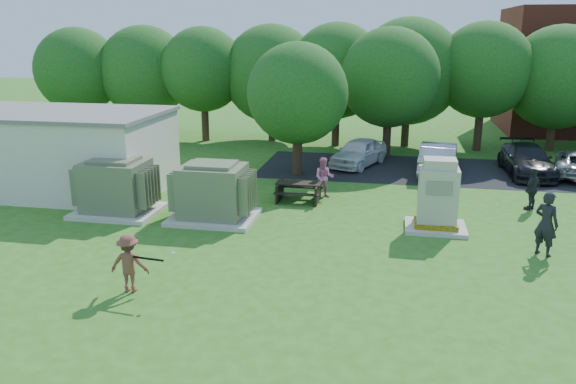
% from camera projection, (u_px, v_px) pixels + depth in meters
% --- Properties ---
extents(ground, '(120.00, 120.00, 0.00)m').
position_uv_depth(ground, '(260.00, 277.00, 15.37)').
color(ground, '#2D6619').
rests_on(ground, ground).
extents(service_building, '(10.00, 5.00, 3.20)m').
position_uv_depth(service_building, '(44.00, 152.00, 23.53)').
color(service_building, beige).
rests_on(service_building, ground).
extents(service_building_roof, '(10.20, 5.20, 0.15)m').
position_uv_depth(service_building_roof, '(40.00, 112.00, 23.07)').
color(service_building_roof, slate).
rests_on(service_building_roof, service_building).
extents(parking_strip, '(20.00, 6.00, 0.01)m').
position_uv_depth(parking_strip, '(469.00, 172.00, 26.84)').
color(parking_strip, '#232326').
rests_on(parking_strip, ground).
extents(transformer_left, '(3.00, 2.40, 2.07)m').
position_uv_depth(transformer_left, '(116.00, 188.00, 20.53)').
color(transformer_left, beige).
rests_on(transformer_left, ground).
extents(transformer_right, '(3.00, 2.40, 2.07)m').
position_uv_depth(transformer_right, '(213.00, 193.00, 19.86)').
color(transformer_right, beige).
rests_on(transformer_right, ground).
extents(generator_cabinet, '(2.02, 1.65, 2.46)m').
position_uv_depth(generator_cabinet, '(437.00, 199.00, 18.79)').
color(generator_cabinet, beige).
rests_on(generator_cabinet, ground).
extents(picnic_table, '(1.77, 1.33, 0.76)m').
position_uv_depth(picnic_table, '(299.00, 189.00, 22.13)').
color(picnic_table, black).
rests_on(picnic_table, ground).
extents(batter, '(1.04, 0.66, 1.55)m').
position_uv_depth(batter, '(129.00, 263.00, 14.33)').
color(batter, brown).
rests_on(batter, ground).
extents(person_by_generator, '(0.85, 0.83, 1.98)m').
position_uv_depth(person_by_generator, '(546.00, 224.00, 16.63)').
color(person_by_generator, black).
rests_on(person_by_generator, ground).
extents(person_at_picnic, '(0.85, 0.70, 1.64)m').
position_uv_depth(person_at_picnic, '(324.00, 177.00, 22.57)').
color(person_at_picnic, '#CA6B98').
rests_on(person_at_picnic, ground).
extents(person_walking_right, '(0.90, 0.96, 1.59)m').
position_uv_depth(person_walking_right, '(532.00, 189.00, 20.98)').
color(person_walking_right, '#27272C').
rests_on(person_walking_right, ground).
extents(car_white, '(2.98, 4.36, 1.38)m').
position_uv_depth(car_white, '(359.00, 152.00, 27.93)').
color(car_white, white).
rests_on(car_white, ground).
extents(car_silver_a, '(2.12, 4.72, 1.50)m').
position_uv_depth(car_silver_a, '(438.00, 157.00, 26.45)').
color(car_silver_a, '#ACABB0').
rests_on(car_silver_a, ground).
extents(car_dark, '(2.12, 4.85, 1.39)m').
position_uv_depth(car_dark, '(527.00, 160.00, 26.19)').
color(car_dark, black).
rests_on(car_dark, ground).
extents(batting_equipment, '(1.19, 0.23, 0.22)m').
position_uv_depth(batting_equipment, '(149.00, 257.00, 14.02)').
color(batting_equipment, black).
rests_on(batting_equipment, ground).
extents(tree_row, '(41.30, 13.30, 7.30)m').
position_uv_depth(tree_row, '(368.00, 75.00, 31.37)').
color(tree_row, '#47301E').
rests_on(tree_row, ground).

